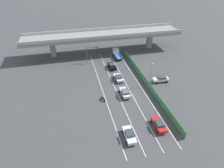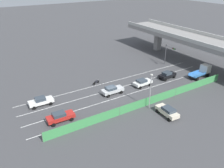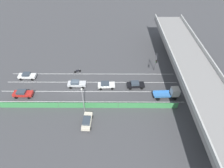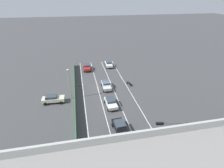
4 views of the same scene
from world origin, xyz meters
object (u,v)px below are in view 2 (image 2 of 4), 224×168
(car_sedan_white, at_px, (142,82))
(street_lamp, at_px, (151,88))
(car_hatchback_white, at_px, (41,101))
(traffic_cone, at_px, (118,110))
(parked_sedan_cream, at_px, (167,111))
(traffic_light, at_px, (169,51))
(flatbed_truck_blue, at_px, (203,71))
(motorcycle, at_px, (96,82))
(car_sedan_silver, at_px, (112,90))
(car_sedan_black, at_px, (167,75))
(car_sedan_red, at_px, (60,116))

(car_sedan_white, height_order, street_lamp, street_lamp)
(car_hatchback_white, bearing_deg, traffic_cone, 49.95)
(parked_sedan_cream, distance_m, traffic_light, 23.95)
(flatbed_truck_blue, height_order, motorcycle, flatbed_truck_blue)
(car_sedan_silver, height_order, parked_sedan_cream, parked_sedan_cream)
(parked_sedan_cream, bearing_deg, traffic_light, 135.90)
(car_sedan_white, height_order, traffic_light, traffic_light)
(car_sedan_silver, bearing_deg, parked_sedan_cream, 18.32)
(car_sedan_white, bearing_deg, parked_sedan_cream, -17.60)
(flatbed_truck_blue, bearing_deg, car_sedan_black, -113.60)
(flatbed_truck_blue, bearing_deg, street_lamp, -77.77)
(car_hatchback_white, xyz_separation_m, traffic_light, (-2.33, 33.87, 3.06))
(car_sedan_black, height_order, parked_sedan_cream, parked_sedan_cream)
(car_sedan_white, relative_size, traffic_cone, 6.61)
(car_hatchback_white, xyz_separation_m, traffic_cone, (9.20, 10.94, -0.59))
(car_hatchback_white, bearing_deg, flatbed_truck_blue, 79.27)
(car_sedan_white, distance_m, flatbed_truck_blue, 15.65)
(car_sedan_silver, distance_m, car_sedan_white, 7.43)
(car_sedan_silver, xyz_separation_m, motorcycle, (-5.72, -0.59, -0.45))
(car_sedan_silver, bearing_deg, car_sedan_red, -73.64)
(car_hatchback_white, relative_size, motorcycle, 2.40)
(car_sedan_silver, height_order, car_sedan_white, car_sedan_silver)
(car_sedan_silver, bearing_deg, car_hatchback_white, -102.99)
(parked_sedan_cream, bearing_deg, traffic_cone, -130.85)
(traffic_light, bearing_deg, street_lamp, -52.41)
(motorcycle, xyz_separation_m, traffic_light, (0.27, 20.97, 3.50))
(car_sedan_white, xyz_separation_m, motorcycle, (-6.08, -8.01, -0.41))
(street_lamp, xyz_separation_m, traffic_cone, (-1.95, -5.41, -3.78))
(flatbed_truck_blue, bearing_deg, traffic_cone, -84.69)
(car_sedan_silver, bearing_deg, car_sedan_black, 88.92)
(parked_sedan_cream, relative_size, traffic_light, 0.81)
(car_sedan_white, height_order, car_hatchback_white, car_hatchback_white)
(car_sedan_black, xyz_separation_m, car_hatchback_white, (-3.39, -28.25, -0.00))
(traffic_light, bearing_deg, parked_sedan_cream, -44.10)
(car_sedan_red, height_order, car_sedan_white, car_sedan_red)
(car_sedan_black, xyz_separation_m, street_lamp, (7.76, -11.90, 3.19))
(flatbed_truck_blue, bearing_deg, car_sedan_silver, -99.36)
(car_sedan_black, height_order, traffic_cone, car_sedan_black)
(motorcycle, relative_size, traffic_cone, 2.87)
(car_hatchback_white, bearing_deg, street_lamp, 55.72)
(motorcycle, bearing_deg, car_hatchback_white, -78.58)
(street_lamp, bearing_deg, traffic_light, 127.59)
(car_sedan_red, bearing_deg, flatbed_truck_blue, 89.75)
(car_sedan_white, height_order, parked_sedan_cream, parked_sedan_cream)
(car_sedan_red, distance_m, car_sedan_black, 27.19)
(car_sedan_black, xyz_separation_m, car_sedan_white, (0.08, -7.34, -0.02))
(car_hatchback_white, relative_size, flatbed_truck_blue, 0.76)
(car_sedan_black, xyz_separation_m, motorcycle, (-6.00, -15.35, -0.43))
(car_sedan_black, height_order, car_sedan_white, car_sedan_black)
(traffic_light, height_order, street_lamp, street_lamp)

